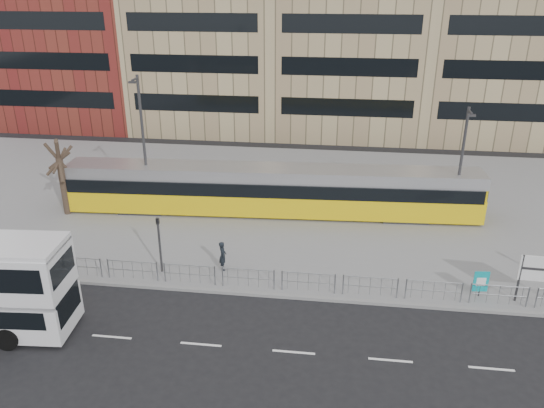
# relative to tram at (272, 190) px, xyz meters

# --- Properties ---
(ground) EXTENTS (120.00, 120.00, 0.00)m
(ground) POSITION_rel_tram_xyz_m (0.73, -9.79, -1.73)
(ground) COLOR black
(ground) RESTS_ON ground
(plaza) EXTENTS (64.00, 24.00, 0.15)m
(plaza) POSITION_rel_tram_xyz_m (0.73, 2.21, -1.65)
(plaza) COLOR gray
(plaza) RESTS_ON ground
(kerb) EXTENTS (64.00, 0.25, 0.17)m
(kerb) POSITION_rel_tram_xyz_m (0.73, -9.74, -1.65)
(kerb) COLOR gray
(kerb) RESTS_ON ground
(pedestrian_barrier) EXTENTS (32.07, 0.07, 1.10)m
(pedestrian_barrier) POSITION_rel_tram_xyz_m (2.73, -9.29, -0.75)
(pedestrian_barrier) COLOR #95989D
(pedestrian_barrier) RESTS_ON plaza
(road_markings) EXTENTS (62.00, 0.12, 0.01)m
(road_markings) POSITION_rel_tram_xyz_m (1.73, -13.79, -1.72)
(road_markings) COLOR white
(road_markings) RESTS_ON ground
(tram) EXTENTS (26.80, 3.90, 3.15)m
(tram) POSITION_rel_tram_xyz_m (0.00, 0.00, 0.00)
(tram) COLOR #E1BC0C
(tram) RESTS_ON plaza
(station_sign) EXTENTS (2.15, 0.20, 2.47)m
(station_sign) POSITION_rel_tram_xyz_m (13.94, -8.84, 0.14)
(station_sign) COLOR #2D2D30
(station_sign) RESTS_ON plaza
(ad_panel) EXTENTS (0.73, 0.13, 1.36)m
(ad_panel) POSITION_rel_tram_xyz_m (11.33, -8.61, -0.79)
(ad_panel) COLOR #2D2D30
(ad_panel) RESTS_ON plaza
(pedestrian) EXTENTS (0.53, 0.67, 1.62)m
(pedestrian) POSITION_rel_tram_xyz_m (-1.60, -7.67, -0.77)
(pedestrian) COLOR black
(pedestrian) RESTS_ON plaza
(traffic_light_west) EXTENTS (0.17, 0.20, 3.10)m
(traffic_light_west) POSITION_rel_tram_xyz_m (-4.77, -8.32, 0.40)
(traffic_light_west) COLOR #2D2D30
(traffic_light_west) RESTS_ON plaza
(lamp_post_west) EXTENTS (0.45, 1.04, 8.91)m
(lamp_post_west) POSITION_rel_tram_xyz_m (-8.13, -0.64, 3.26)
(lamp_post_west) COLOR #2D2D30
(lamp_post_west) RESTS_ON plaza
(lamp_post_east) EXTENTS (0.45, 1.04, 7.37)m
(lamp_post_east) POSITION_rel_tram_xyz_m (11.63, 0.06, 2.47)
(lamp_post_east) COLOR #2D2D30
(lamp_post_east) RESTS_ON plaza
(bare_tree) EXTENTS (4.65, 4.65, 7.34)m
(bare_tree) POSITION_rel_tram_xyz_m (-13.31, -1.87, 3.64)
(bare_tree) COLOR #2F211A
(bare_tree) RESTS_ON plaza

